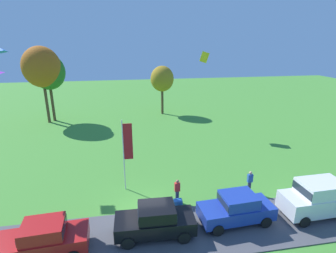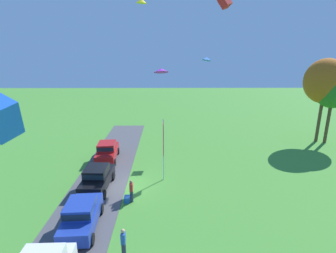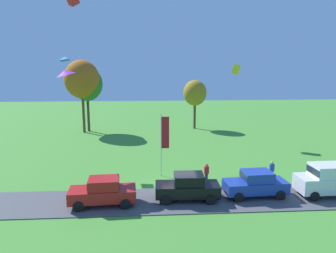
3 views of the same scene
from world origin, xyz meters
The scene contains 16 objects.
ground_plane centered at (0.00, 0.00, 0.00)m, with size 120.00×120.00×0.00m, color #478E33.
pavement_strip centered at (0.00, -2.07, 0.03)m, with size 36.00×4.40×0.06m, color #4C4C51.
car_sedan_by_flagpole centered at (-5.30, -2.51, 1.04)m, with size 4.50×2.17×1.84m.
car_sedan_far_end centered at (0.43, -2.05, 1.04)m, with size 4.46×2.08×1.84m.
car_sedan_near_entrance centered at (5.33, -1.77, 1.04)m, with size 4.50×2.16×1.84m.
person_beside_suv centered at (7.59, 1.11, 0.88)m, with size 0.36×0.24×1.71m.
person_on_lawn centered at (2.27, 0.86, 0.88)m, with size 0.36×0.24×1.71m.
tree_far_left centered at (-10.94, 21.64, 7.26)m, with size 4.67×4.67×9.86m.
tree_right_of_center centered at (-10.44, 22.40, 6.57)m, with size 4.23×4.23×8.92m.
flag_banner centered at (-0.93, 3.15, 3.38)m, with size 0.71×0.08×5.33m.
cooler_box centered at (2.25, 0.51, 0.20)m, with size 0.56×0.40×0.40m, color blue.
kite_delta_over_trees centered at (-8.60, 2.86, 8.67)m, with size 1.55×1.55×0.39m, color purple.
kite_delta_mid_center centered at (-9.18, 0.95, 15.37)m, with size 1.08×1.08×0.41m, color yellow.
kite_box_high_left centered at (-9.10, 9.20, 15.30)m, with size 0.82×0.82×1.15m, color red.
kite_box_topmost centered at (11.73, -1.43, 8.66)m, with size 0.78×0.78×1.09m, color blue.
kite_diamond_trailing_tail centered at (-9.79, 7.76, 9.80)m, with size 0.84×0.90×0.34m, color blue.
Camera 2 is at (19.13, 3.37, 10.53)m, focal length 28.00 mm.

